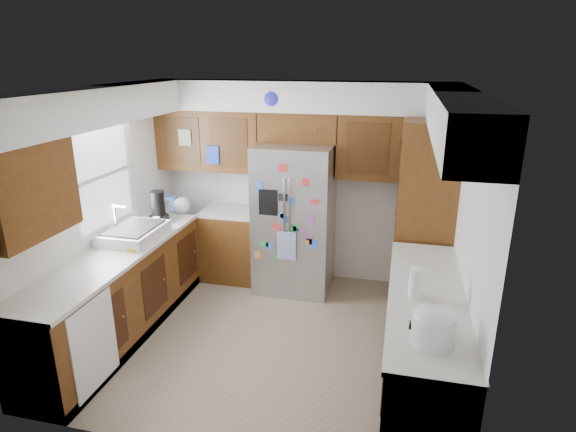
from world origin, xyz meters
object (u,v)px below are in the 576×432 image
object	(u,v)px
pantry	(424,215)
fridge	(294,219)
paper_towel	(416,283)
rice_cooker	(433,325)

from	to	relation	value
pantry	fridge	bearing A→B (deg)	177.94
pantry	paper_towel	xyz separation A→B (m)	(-0.11, -1.69, -0.03)
fridge	rice_cooker	distance (m)	2.84
fridge	pantry	bearing A→B (deg)	-2.06
rice_cooker	paper_towel	distance (m)	0.67
pantry	rice_cooker	bearing A→B (deg)	-90.01
pantry	fridge	xyz separation A→B (m)	(-1.50, 0.05, -0.17)
fridge	paper_towel	bearing A→B (deg)	-51.41
fridge	rice_cooker	size ratio (longest dim) A/B	5.88
fridge	rice_cooker	bearing A→B (deg)	-58.01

